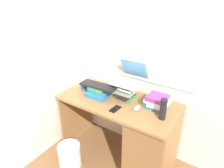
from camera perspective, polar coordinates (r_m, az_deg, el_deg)
name	(u,v)px	position (r m, az deg, el deg)	size (l,w,h in m)	color
ground_plane	(117,154)	(2.69, 1.47, -19.11)	(6.00, 6.00, 0.00)	brown
wall_back	(136,47)	(2.30, 6.76, 10.51)	(6.00, 0.06, 2.60)	silver
wall_left	(60,43)	(2.51, -14.59, 11.16)	(0.05, 6.00, 2.60)	beige
desk	(142,138)	(2.28, 8.57, -14.98)	(1.31, 0.63, 0.78)	olive
book_stack_tall	(126,91)	(2.22, 4.02, -1.94)	(0.23, 0.20, 0.18)	#338C4C
book_stack_keyboard_riser	(98,92)	(2.26, -3.88, -2.27)	(0.24, 0.21, 0.13)	#2672B2
book_stack_side	(157,102)	(2.09, 12.62, -4.96)	(0.24, 0.20, 0.15)	#2672B2
laptop	(130,77)	(2.21, 5.03, 2.11)	(0.32, 0.35, 0.23)	#B7BABF
keyboard	(98,86)	(2.23, -3.95, -0.48)	(0.42, 0.14, 0.02)	black
computer_mouse	(137,108)	(2.06, 7.02, -6.83)	(0.06, 0.10, 0.04)	#A5A8AD
mug	(84,87)	(2.43, -7.89, -0.79)	(0.11, 0.08, 0.09)	#265999
water_bottle	(163,109)	(1.93, 14.29, -6.94)	(0.06, 0.06, 0.21)	black
cell_phone	(115,109)	(2.06, 0.92, -7.06)	(0.07, 0.14, 0.01)	black
wastebasket	(70,156)	(2.52, -11.91, -19.22)	(0.26, 0.26, 0.29)	silver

